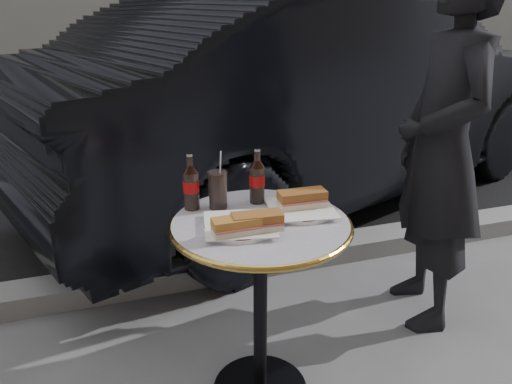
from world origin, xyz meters
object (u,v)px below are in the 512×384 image
object	(u,v)px
cola_glass	(218,190)
parked_car	(327,95)
cola_bottle_left	(191,181)
pedestrian	(442,149)
plate_left	(240,226)
plate_right	(301,210)
cola_bottle_right	(257,176)
bistro_table	(260,313)

from	to	relation	value
cola_glass	parked_car	world-z (taller)	parked_car
parked_car	cola_bottle_left	bearing A→B (deg)	121.53
cola_glass	pedestrian	size ratio (longest dim) A/B	0.08
plate_left	cola_bottle_left	world-z (taller)	cola_bottle_left
cola_bottle_left	pedestrian	world-z (taller)	pedestrian
plate_right	cola_glass	xyz separation A→B (m)	(-0.27, 0.13, 0.06)
cola_bottle_right	pedestrian	size ratio (longest dim) A/B	0.13
cola_bottle_left	pedestrian	size ratio (longest dim) A/B	0.13
plate_right	cola_bottle_left	size ratio (longest dim) A/B	1.15
pedestrian	cola_bottle_left	bearing A→B (deg)	-70.86
bistro_table	plate_left	distance (m)	0.38
plate_right	cola_bottle_right	size ratio (longest dim) A/B	1.15
bistro_table	cola_bottle_right	distance (m)	0.50
cola_bottle_left	bistro_table	bearing A→B (deg)	-42.36
cola_bottle_right	cola_glass	world-z (taller)	cola_bottle_right
parked_car	cola_bottle_right	bearing A→B (deg)	126.91
plate_left	parked_car	distance (m)	2.34
plate_right	cola_bottle_right	bearing A→B (deg)	131.86
pedestrian	cola_bottle_right	bearing A→B (deg)	-68.57
plate_right	cola_glass	world-z (taller)	cola_glass
bistro_table	plate_right	xyz separation A→B (m)	(0.16, 0.03, 0.37)
bistro_table	cola_bottle_right	xyz separation A→B (m)	(0.04, 0.17, 0.47)
plate_right	parked_car	distance (m)	2.16
bistro_table	pedestrian	size ratio (longest dim) A/B	0.44
cola_bottle_left	parked_car	distance (m)	2.24
bistro_table	parked_car	world-z (taller)	parked_car
plate_right	pedestrian	world-z (taller)	pedestrian
cola_glass	parked_car	bearing A→B (deg)	54.16
bistro_table	cola_bottle_left	bearing A→B (deg)	137.64
cola_glass	pedestrian	world-z (taller)	pedestrian
bistro_table	parked_car	bearing A→B (deg)	58.68
cola_bottle_right	parked_car	size ratio (longest dim) A/B	0.04
cola_bottle_left	parked_car	world-z (taller)	parked_car
cola_bottle_left	cola_glass	bearing A→B (deg)	-13.83
bistro_table	cola_bottle_left	size ratio (longest dim) A/B	3.55
cola_bottle_left	pedestrian	bearing A→B (deg)	4.89
parked_car	plate_left	bearing A→B (deg)	126.95
plate_right	pedestrian	size ratio (longest dim) A/B	0.14
parked_car	pedestrian	xyz separation A→B (m)	(-0.26, -1.67, 0.07)
cola_glass	parked_car	size ratio (longest dim) A/B	0.03
plate_left	plate_right	bearing A→B (deg)	14.64
bistro_table	pedestrian	distance (m)	1.07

